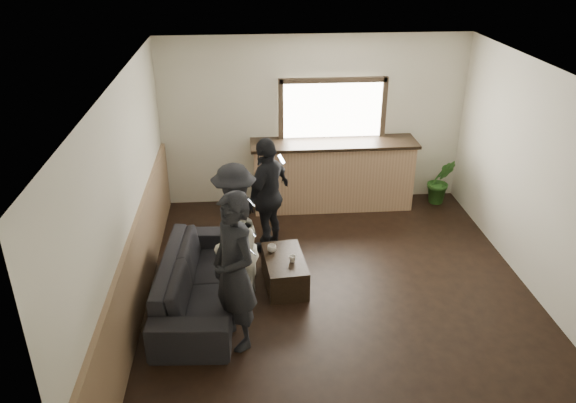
{
  "coord_description": "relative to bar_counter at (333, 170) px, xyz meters",
  "views": [
    {
      "loc": [
        -1.14,
        -5.8,
        4.24
      ],
      "look_at": [
        -0.63,
        0.4,
        1.22
      ],
      "focal_mm": 35.0,
      "sensor_mm": 36.0,
      "label": 1
    }
  ],
  "objects": [
    {
      "name": "ground",
      "position": [
        -0.3,
        -2.7,
        -0.64
      ],
      "size": [
        5.0,
        6.0,
        0.01
      ],
      "primitive_type": "cube",
      "color": "black"
    },
    {
      "name": "room_shell",
      "position": [
        -1.04,
        -2.7,
        0.83
      ],
      "size": [
        5.01,
        6.01,
        2.8
      ],
      "color": "silver",
      "rests_on": "ground"
    },
    {
      "name": "bar_counter",
      "position": [
        0.0,
        0.0,
        0.0
      ],
      "size": [
        2.7,
        0.68,
        2.13
      ],
      "color": "#A67D5A",
      "rests_on": "ground"
    },
    {
      "name": "sofa",
      "position": [
        -2.05,
        -2.62,
        -0.31
      ],
      "size": [
        1.05,
        2.35,
        0.67
      ],
      "primitive_type": "imported",
      "rotation": [
        0.0,
        0.0,
        1.51
      ],
      "color": "black",
      "rests_on": "ground"
    },
    {
      "name": "coffee_table",
      "position": [
        -0.98,
        -2.29,
        -0.44
      ],
      "size": [
        0.58,
        0.94,
        0.4
      ],
      "primitive_type": "cube",
      "rotation": [
        0.0,
        0.0,
        0.09
      ],
      "color": "black",
      "rests_on": "ground"
    },
    {
      "name": "cup_a",
      "position": [
        -1.13,
        -2.12,
        -0.19
      ],
      "size": [
        0.14,
        0.14,
        0.09
      ],
      "primitive_type": "imported",
      "rotation": [
        0.0,
        0.0,
        4.54
      ],
      "color": "silver",
      "rests_on": "coffee_table"
    },
    {
      "name": "cup_b",
      "position": [
        -0.88,
        -2.39,
        -0.2
      ],
      "size": [
        0.11,
        0.11,
        0.09
      ],
      "primitive_type": "imported",
      "rotation": [
        0.0,
        0.0,
        0.28
      ],
      "color": "silver",
      "rests_on": "coffee_table"
    },
    {
      "name": "potted_plant",
      "position": [
        1.85,
        -0.05,
        -0.24
      ],
      "size": [
        0.47,
        0.39,
        0.8
      ],
      "primitive_type": "imported",
      "rotation": [
        0.0,
        0.0,
        -0.08
      ],
      "color": "#2D6623",
      "rests_on": "ground"
    },
    {
      "name": "person_a",
      "position": [
        -1.6,
        -3.38,
        0.28
      ],
      "size": [
        0.73,
        0.81,
        1.85
      ],
      "rotation": [
        0.0,
        0.0,
        -1.01
      ],
      "color": "black",
      "rests_on": "ground"
    },
    {
      "name": "person_b",
      "position": [
        -1.6,
        -2.65,
        0.11
      ],
      "size": [
        0.7,
        0.83,
        1.51
      ],
      "rotation": [
        0.0,
        0.0,
        -1.75
      ],
      "color": "beige",
      "rests_on": "ground"
    },
    {
      "name": "person_c",
      "position": [
        -1.6,
        -1.91,
        0.14
      ],
      "size": [
        0.59,
        1.02,
        1.57
      ],
      "rotation": [
        0.0,
        0.0,
        -1.57
      ],
      "color": "black",
      "rests_on": "ground"
    },
    {
      "name": "person_d",
      "position": [
        -1.14,
        -1.34,
        0.22
      ],
      "size": [
        0.91,
        1.07,
        1.71
      ],
      "rotation": [
        0.0,
        0.0,
        -2.17
      ],
      "color": "black",
      "rests_on": "ground"
    }
  ]
}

